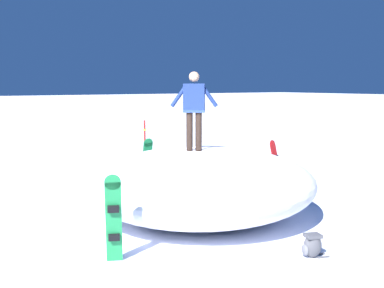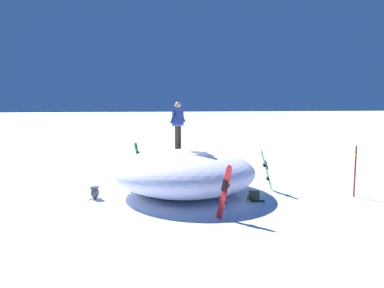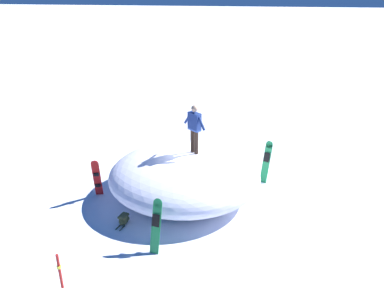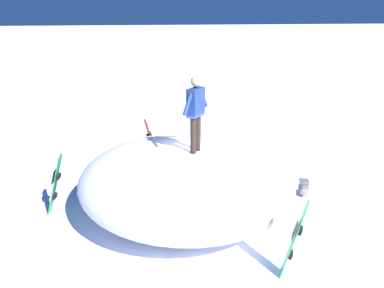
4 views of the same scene
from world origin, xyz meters
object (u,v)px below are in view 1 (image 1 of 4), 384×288
snowboarder_standing (194,105)px  snowboard_primary_upright (114,218)px  backpack_near (204,186)px  trail_marker_pole (145,145)px  snowboard_secondary_upright (146,164)px  snowboard_tertiary_upright (276,167)px  backpack_far (312,245)px

snowboarder_standing → snowboard_primary_upright: snowboarder_standing is taller
backpack_near → trail_marker_pole: bearing=-1.2°
snowboard_secondary_upright → snowboard_tertiary_upright: snowboard_secondary_upright is taller
snowboard_secondary_upright → trail_marker_pole: (2.72, -1.40, 0.15)m
snowboard_primary_upright → backpack_near: size_ratio=2.55×
backpack_near → backpack_far: backpack_far is taller
snowboard_primary_upright → trail_marker_pole: 8.62m
snowboarder_standing → snowboard_secondary_upright: size_ratio=1.10×
backpack_far → trail_marker_pole: trail_marker_pole is taller
snowboarder_standing → trail_marker_pole: bearing=-18.2°
snowboarder_standing → trail_marker_pole: size_ratio=0.95×
trail_marker_pole → snowboard_tertiary_upright: bearing=-165.3°
snowboarder_standing → snowboard_tertiary_upright: snowboarder_standing is taller
snowboard_primary_upright → trail_marker_pole: size_ratio=0.88×
snowboarder_standing → snowboard_tertiary_upright: 3.87m
snowboard_primary_upright → backpack_far: (-1.63, -3.06, -0.60)m
snowboarder_standing → backpack_far: bearing=-170.4°
snowboard_secondary_upright → snowboard_tertiary_upright: size_ratio=1.02×
backpack_near → snowboard_secondary_upright: bearing=53.6°
snowboarder_standing → snowboard_secondary_upright: bearing=-9.8°
backpack_near → trail_marker_pole: trail_marker_pole is taller
snowboard_secondary_upright → snowboarder_standing: bearing=170.2°
trail_marker_pole → backpack_far: bearing=170.7°
snowboarder_standing → snowboard_primary_upright: (-1.36, 2.56, -1.78)m
snowboard_secondary_upright → snowboard_tertiary_upright: (-2.40, -2.75, -0.01)m
backpack_far → snowboard_secondary_upright: bearing=-0.5°
snowboard_tertiary_upright → trail_marker_pole: 5.30m
snowboarder_standing → backpack_near: bearing=-39.7°
snowboard_primary_upright → trail_marker_pole: trail_marker_pole is taller
backpack_near → snowboard_tertiary_upright: bearing=-135.0°
backpack_near → trail_marker_pole: size_ratio=0.35×
snowboard_secondary_upright → snowboard_tertiary_upright: 3.65m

